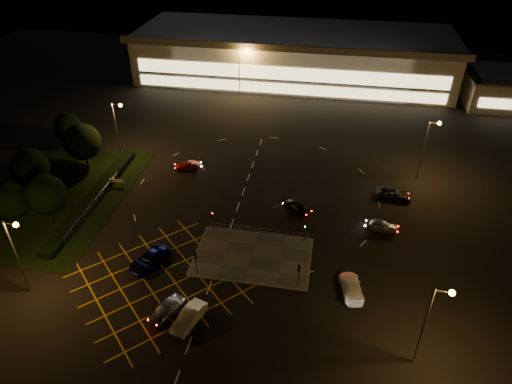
% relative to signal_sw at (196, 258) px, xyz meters
% --- Properties ---
extents(ground, '(180.00, 180.00, 0.00)m').
position_rel_signal_sw_xyz_m(ground, '(4.00, 5.99, -2.37)').
color(ground, black).
rests_on(ground, ground).
extents(pedestrian_island, '(14.00, 9.00, 0.12)m').
position_rel_signal_sw_xyz_m(pedestrian_island, '(6.00, 3.99, -2.31)').
color(pedestrian_island, '#4C4944').
rests_on(pedestrian_island, ground).
extents(grass_verge, '(18.00, 30.00, 0.08)m').
position_rel_signal_sw_xyz_m(grass_verge, '(-24.00, 11.99, -2.33)').
color(grass_verge, black).
rests_on(grass_verge, ground).
extents(hedge, '(2.00, 26.00, 1.00)m').
position_rel_signal_sw_xyz_m(hedge, '(-19.00, 11.99, -1.87)').
color(hedge, black).
rests_on(hedge, ground).
extents(supermarket, '(72.00, 26.50, 10.50)m').
position_rel_signal_sw_xyz_m(supermarket, '(4.00, 67.95, 2.95)').
color(supermarket, beige).
rests_on(supermarket, ground).
extents(retail_unit_a, '(18.80, 14.80, 6.35)m').
position_rel_signal_sw_xyz_m(retail_unit_a, '(50.00, 59.97, 0.85)').
color(retail_unit_a, beige).
rests_on(retail_unit_a, ground).
extents(streetlight_sw, '(1.78, 0.56, 10.03)m').
position_rel_signal_sw_xyz_m(streetlight_sw, '(-17.56, -6.01, 4.20)').
color(streetlight_sw, slate).
rests_on(streetlight_sw, ground).
extents(streetlight_se, '(1.78, 0.56, 10.03)m').
position_rel_signal_sw_xyz_m(streetlight_se, '(24.44, -8.01, 4.20)').
color(streetlight_se, slate).
rests_on(streetlight_se, ground).
extents(streetlight_nw, '(1.78, 0.56, 10.03)m').
position_rel_signal_sw_xyz_m(streetlight_nw, '(-19.56, 23.99, 4.20)').
color(streetlight_nw, slate).
rests_on(streetlight_nw, ground).
extents(streetlight_ne, '(1.78, 0.56, 10.03)m').
position_rel_signal_sw_xyz_m(streetlight_ne, '(28.44, 25.99, 4.20)').
color(streetlight_ne, slate).
rests_on(streetlight_ne, ground).
extents(streetlight_far_left, '(1.78, 0.56, 10.03)m').
position_rel_signal_sw_xyz_m(streetlight_far_left, '(-5.56, 53.99, 4.20)').
color(streetlight_far_left, slate).
rests_on(streetlight_far_left, ground).
extents(streetlight_far_right, '(1.78, 0.56, 10.03)m').
position_rel_signal_sw_xyz_m(streetlight_far_right, '(34.44, 55.99, 4.20)').
color(streetlight_far_right, slate).
rests_on(streetlight_far_right, ground).
extents(signal_sw, '(0.28, 0.30, 3.15)m').
position_rel_signal_sw_xyz_m(signal_sw, '(0.00, 0.00, 0.00)').
color(signal_sw, black).
rests_on(signal_sw, pedestrian_island).
extents(signal_se, '(0.28, 0.30, 3.15)m').
position_rel_signal_sw_xyz_m(signal_se, '(12.00, 0.00, 0.00)').
color(signal_se, black).
rests_on(signal_se, pedestrian_island).
extents(signal_nw, '(0.28, 0.30, 3.15)m').
position_rel_signal_sw_xyz_m(signal_nw, '(0.00, 7.99, 0.00)').
color(signal_nw, black).
rests_on(signal_nw, pedestrian_island).
extents(signal_ne, '(0.28, 0.30, 3.15)m').
position_rel_signal_sw_xyz_m(signal_ne, '(12.00, 7.99, 0.00)').
color(signal_ne, black).
rests_on(signal_ne, pedestrian_island).
extents(tree_a, '(5.04, 5.04, 6.86)m').
position_rel_signal_sw_xyz_m(tree_a, '(-26.00, 3.99, 1.97)').
color(tree_a, black).
rests_on(tree_a, ground).
extents(tree_b, '(5.40, 5.40, 7.35)m').
position_rel_signal_sw_xyz_m(tree_b, '(-28.00, 11.99, 2.28)').
color(tree_b, black).
rests_on(tree_b, ground).
extents(tree_c, '(5.76, 5.76, 7.84)m').
position_rel_signal_sw_xyz_m(tree_c, '(-24.00, 19.99, 2.59)').
color(tree_c, black).
rests_on(tree_c, ground).
extents(tree_d, '(4.68, 4.68, 6.37)m').
position_rel_signal_sw_xyz_m(tree_d, '(-30.00, 25.99, 1.65)').
color(tree_d, black).
rests_on(tree_d, ground).
extents(tree_e, '(5.40, 5.40, 7.35)m').
position_rel_signal_sw_xyz_m(tree_e, '(-22.00, 5.99, 2.28)').
color(tree_e, black).
rests_on(tree_e, ground).
extents(car_near_silver, '(3.47, 4.87, 1.54)m').
position_rel_signal_sw_xyz_m(car_near_silver, '(-1.49, -6.53, -1.60)').
color(car_near_silver, '#9B9DA2').
rests_on(car_near_silver, ground).
extents(car_queue_white, '(3.06, 5.08, 1.58)m').
position_rel_signal_sw_xyz_m(car_queue_white, '(1.26, -7.20, -1.58)').
color(car_queue_white, silver).
rests_on(car_queue_white, ground).
extents(car_left_blue, '(4.54, 6.17, 1.56)m').
position_rel_signal_sw_xyz_m(car_left_blue, '(-6.02, 0.46, -1.59)').
color(car_left_blue, '#0B0F47').
rests_on(car_left_blue, ground).
extents(car_far_dkgrey, '(4.59, 3.81, 1.25)m').
position_rel_signal_sw_xyz_m(car_far_dkgrey, '(10.44, 14.49, -1.74)').
color(car_far_dkgrey, black).
rests_on(car_far_dkgrey, ground).
extents(car_right_silver, '(4.35, 2.25, 1.41)m').
position_rel_signal_sw_xyz_m(car_right_silver, '(21.94, 12.16, -1.66)').
color(car_right_silver, '#9EA0A5').
rests_on(car_right_silver, ground).
extents(car_circ_red, '(3.97, 2.44, 1.24)m').
position_rel_signal_sw_xyz_m(car_circ_red, '(-8.07, 22.81, -1.75)').
color(car_circ_red, maroon).
rests_on(car_circ_red, ground).
extents(car_east_grey, '(5.16, 2.63, 1.40)m').
position_rel_signal_sw_xyz_m(car_east_grey, '(24.07, 20.14, -1.67)').
color(car_east_grey, black).
rests_on(car_east_grey, ground).
extents(car_approach_white, '(3.08, 5.55, 1.52)m').
position_rel_signal_sw_xyz_m(car_approach_white, '(18.02, 0.17, -1.61)').
color(car_approach_white, white).
rests_on(car_approach_white, ground).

